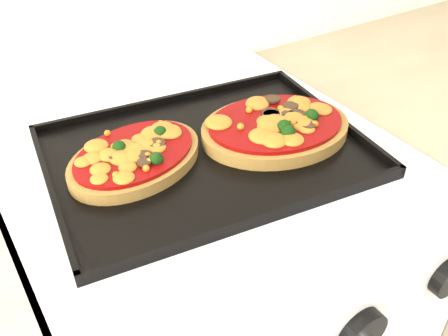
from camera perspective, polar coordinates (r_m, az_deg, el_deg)
stove at (r=1.09m, az=-1.71°, el=-18.68°), size 0.60×0.60×0.91m
control_panel at (r=0.63m, az=13.20°, el=-17.18°), size 0.60×0.02×0.09m
knob_center at (r=0.63m, az=15.51°, el=-17.67°), size 0.06×0.02×0.06m
knob_right at (r=0.72m, az=24.19°, el=-11.36°), size 0.06×0.02×0.06m
baking_tray at (r=0.76m, az=-2.03°, el=2.01°), size 0.51×0.40×0.02m
pizza_left at (r=0.74m, az=-10.15°, el=1.41°), size 0.25×0.20×0.03m
pizza_right at (r=0.79m, az=5.89°, el=4.80°), size 0.27×0.23×0.04m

